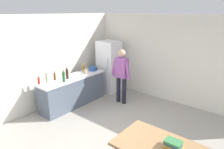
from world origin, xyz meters
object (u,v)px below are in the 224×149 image
bottle_wine_dark (67,74)px  bottle_beer_brown (55,76)px  bottle_vinegar_tall (47,78)px  book_stack (173,145)px  utensil_jar (85,72)px  person (121,73)px  bottle_sauce_red (39,81)px  cooking_pot (93,69)px  refrigerator (109,66)px  bottle_wine_green (64,77)px  bottle_oil_amber (83,68)px

bottle_wine_dark → bottle_beer_brown: (-0.18, -0.30, -0.04)m
bottle_vinegar_tall → book_stack: size_ratio=1.16×
utensil_jar → bottle_vinegar_tall: 1.23m
bottle_beer_brown → person: bearing=51.6°
bottle_wine_dark → bottle_beer_brown: size_ratio=1.31×
person → bottle_sauce_red: bearing=-122.2°
cooking_pot → book_stack: cooking_pot is taller
bottle_beer_brown → utensil_jar: bearing=74.0°
refrigerator → cooking_pot: size_ratio=4.50×
bottle_beer_brown → book_stack: 3.79m
person → bottle_wine_dark: 1.61m
bottle_wine_green → book_stack: size_ratio=1.23×
bottle_oil_amber → utensil_jar: bearing=-32.2°
person → bottle_vinegar_tall: size_ratio=5.31×
refrigerator → utensil_jar: size_ratio=5.62×
bottle_sauce_red → bottle_oil_amber: bearing=89.5°
bottle_wine_green → book_stack: bottle_wine_green is taller
bottle_sauce_red → bottle_oil_amber: (0.01, 1.60, 0.02)m
person → bottle_sauce_red: 2.37m
bottle_wine_dark → bottle_beer_brown: bearing=-120.7°
bottle_vinegar_tall → bottle_beer_brown: 0.27m
bottle_wine_dark → utensil_jar: bearing=81.9°
utensil_jar → bottle_beer_brown: size_ratio=1.23×
refrigerator → bottle_oil_amber: refrigerator is taller
bottle_wine_dark → bottle_sauce_red: 0.81m
cooking_pot → bottle_beer_brown: (-0.16, -1.38, 0.05)m
bottle_oil_amber → person: bearing=18.0°
cooking_pot → utensil_jar: 0.45m
cooking_pot → bottle_beer_brown: bottle_beer_brown is taller
refrigerator → bottle_vinegar_tall: (-0.26, -2.35, 0.14)m
cooking_pot → bottle_wine_green: size_ratio=1.18×
refrigerator → person: bearing=-30.2°
cooking_pot → bottle_oil_amber: size_ratio=1.43×
bottle_wine_dark → bottle_vinegar_tall: bottle_wine_dark is taller
person → cooking_pot: person is taller
bottle_wine_dark → book_stack: (3.57, -0.84, -0.23)m
cooking_pot → bottle_beer_brown: 1.39m
refrigerator → book_stack: refrigerator is taller
person → bottle_beer_brown: bearing=-128.4°
person → bottle_beer_brown: person is taller
utensil_jar → book_stack: bearing=-23.0°
person → bottle_wine_dark: bearing=-130.1°
bottle_beer_brown → bottle_wine_green: bearing=12.5°
person → bottle_vinegar_tall: person is taller
person → book_stack: bearing=-39.4°
bottle_sauce_red → bottle_wine_green: bearing=56.1°
bottle_beer_brown → bottle_sauce_red: bottle_beer_brown is taller
utensil_jar → bottle_wine_dark: bearing=-98.1°
person → book_stack: 3.28m
book_stack → bottle_vinegar_tall: bearing=175.8°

